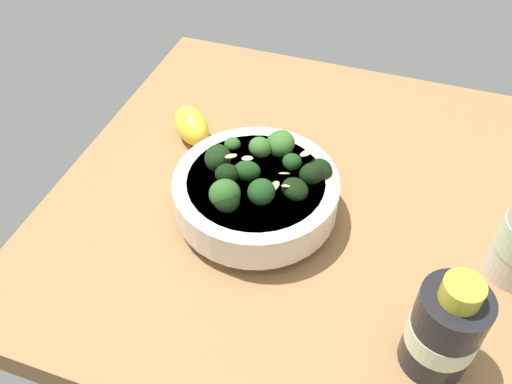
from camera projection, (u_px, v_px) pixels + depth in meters
ground_plane at (304, 206)px, 75.24cm from camera, size 67.00×67.00×4.50cm
bowl_of_broccoli at (257, 190)px, 68.27cm from camera, size 21.00×21.00×10.06cm
lemon_wedge at (192, 126)px, 80.25cm from camera, size 8.81×8.81×5.02cm
bottle_short at (444, 330)px, 52.53cm from camera, size 7.05×7.05×13.50cm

